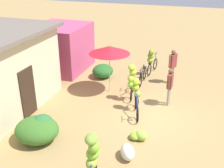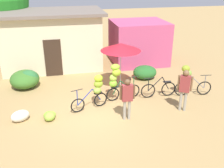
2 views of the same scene
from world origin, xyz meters
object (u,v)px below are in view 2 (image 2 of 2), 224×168
(building_low, at_px, (52,39))
(produce_sack, at_px, (20,116))
(market_umbrella, at_px, (121,47))
(bicycle_by_shop, at_px, (158,89))
(shop_pink, at_px, (139,42))
(bicycle_near_pile, at_px, (95,89))
(banana_pile_on_ground, at_px, (50,116))
(bicycle_center_loaded, at_px, (117,79))
(person_bystander, at_px, (185,86))
(bicycle_rightmost, at_px, (188,78))
(person_vendor, at_px, (127,95))

(building_low, bearing_deg, produce_sack, -102.53)
(market_umbrella, relative_size, bicycle_by_shop, 1.37)
(shop_pink, bearing_deg, bicycle_near_pile, -123.74)
(banana_pile_on_ground, height_order, produce_sack, produce_sack)
(bicycle_center_loaded, distance_m, person_bystander, 2.83)
(banana_pile_on_ground, distance_m, produce_sack, 1.10)
(building_low, relative_size, bicycle_near_pile, 3.74)
(market_umbrella, distance_m, banana_pile_on_ground, 4.46)
(bicycle_rightmost, xyz_separation_m, banana_pile_on_ground, (-6.14, -0.78, -0.71))
(bicycle_by_shop, bearing_deg, person_bystander, -70.22)
(banana_pile_on_ground, height_order, person_bystander, person_bystander)
(bicycle_near_pile, bearing_deg, person_vendor, -49.94)
(shop_pink, height_order, person_bystander, shop_pink)
(bicycle_center_loaded, xyz_separation_m, person_vendor, (0.01, -1.66, 0.03))
(building_low, xyz_separation_m, market_umbrella, (3.11, -3.90, 0.43))
(market_umbrella, height_order, bicycle_center_loaded, market_umbrella)
(shop_pink, relative_size, bicycle_by_shop, 1.94)
(bicycle_near_pile, bearing_deg, bicycle_center_loaded, 24.34)
(bicycle_by_shop, bearing_deg, banana_pile_on_ground, -168.95)
(building_low, relative_size, bicycle_by_shop, 3.58)
(bicycle_near_pile, bearing_deg, market_umbrella, 48.31)
(bicycle_near_pile, bearing_deg, banana_pile_on_ground, -163.15)
(shop_pink, height_order, produce_sack, shop_pink)
(bicycle_rightmost, height_order, banana_pile_on_ground, bicycle_rightmost)
(building_low, relative_size, shop_pink, 1.85)
(building_low, relative_size, person_bystander, 3.35)
(market_umbrella, bearing_deg, bicycle_by_shop, -41.54)
(building_low, xyz_separation_m, shop_pink, (5.15, -0.30, -0.38))
(building_low, height_order, bicycle_by_shop, building_low)
(shop_pink, bearing_deg, person_bystander, -90.83)
(bicycle_center_loaded, height_order, banana_pile_on_ground, bicycle_center_loaded)
(building_low, bearing_deg, bicycle_near_pile, -73.52)
(person_vendor, xyz_separation_m, person_bystander, (2.40, 0.18, 0.06))
(building_low, relative_size, bicycle_rightmost, 3.44)
(person_bystander, bearing_deg, produce_sack, 175.00)
(shop_pink, bearing_deg, banana_pile_on_ground, -132.83)
(market_umbrella, bearing_deg, bicycle_near_pile, -131.69)
(shop_pink, xyz_separation_m, bicycle_near_pile, (-3.51, -5.25, -0.44))
(market_umbrella, relative_size, produce_sack, 3.22)
(shop_pink, height_order, person_vendor, shop_pink)
(bicycle_rightmost, distance_m, person_bystander, 1.51)
(shop_pink, xyz_separation_m, bicycle_center_loaded, (-2.50, -4.80, -0.26))
(building_low, bearing_deg, market_umbrella, -51.45)
(bicycle_rightmost, bearing_deg, person_vendor, -156.39)
(bicycle_near_pile, bearing_deg, person_bystander, -16.72)
(bicycle_near_pile, distance_m, person_vendor, 1.59)
(building_low, height_order, person_vendor, building_low)
(shop_pink, relative_size, person_vendor, 1.91)
(banana_pile_on_ground, bearing_deg, produce_sack, 174.44)
(produce_sack, bearing_deg, bicycle_center_loaded, 13.03)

